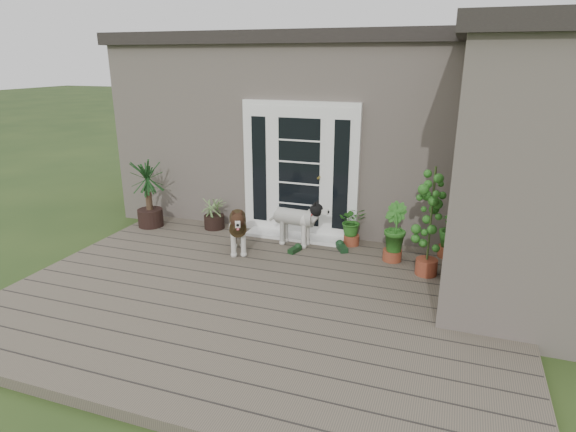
% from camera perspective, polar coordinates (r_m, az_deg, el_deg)
% --- Properties ---
extents(deck, '(6.20, 4.60, 0.12)m').
position_cam_1_polar(deck, '(6.07, -3.40, -9.64)').
color(deck, '#6B5B4C').
rests_on(deck, ground).
extents(house_main, '(7.40, 4.00, 3.10)m').
position_cam_1_polar(house_main, '(9.52, 6.48, 9.98)').
color(house_main, '#665E54').
rests_on(house_main, ground).
extents(roof_main, '(7.60, 4.20, 0.20)m').
position_cam_1_polar(roof_main, '(9.43, 6.86, 19.95)').
color(roof_main, '#2D2826').
rests_on(roof_main, house_main).
extents(house_wing, '(1.60, 2.40, 3.10)m').
position_cam_1_polar(house_wing, '(6.23, 26.22, 3.90)').
color(house_wing, '#665E54').
rests_on(house_wing, ground).
extents(roof_wing, '(1.80, 2.60, 0.20)m').
position_cam_1_polar(roof_wing, '(6.09, 28.49, 19.08)').
color(roof_wing, '#2D2826').
rests_on(roof_wing, house_wing).
extents(door_unit, '(1.90, 0.14, 2.15)m').
position_cam_1_polar(door_unit, '(7.69, 1.41, 5.45)').
color(door_unit, white).
rests_on(door_unit, deck).
extents(door_step, '(1.60, 0.40, 0.05)m').
position_cam_1_polar(door_step, '(7.81, 0.89, -2.39)').
color(door_step, white).
rests_on(door_step, deck).
extents(brindle_dog, '(0.65, 0.87, 0.67)m').
position_cam_1_polar(brindle_dog, '(7.17, -5.94, -1.76)').
color(brindle_dog, '#362813').
rests_on(brindle_dog, deck).
extents(white_dog, '(0.82, 0.41, 0.66)m').
position_cam_1_polar(white_dog, '(7.41, 0.83, -1.02)').
color(white_dog, silver).
rests_on(white_dog, deck).
extents(spider_plant, '(0.67, 0.67, 0.61)m').
position_cam_1_polar(spider_plant, '(8.24, -8.78, 0.57)').
color(spider_plant, '#9DB06C').
rests_on(spider_plant, deck).
extents(yucca, '(0.98, 0.98, 1.17)m').
position_cam_1_polar(yucca, '(8.52, -16.22, 2.61)').
color(yucca, black).
rests_on(yucca, deck).
extents(herb_a, '(0.53, 0.53, 0.54)m').
position_cam_1_polar(herb_a, '(7.50, 7.57, -1.46)').
color(herb_a, '#1E5F1B').
rests_on(herb_a, deck).
extents(herb_b, '(0.58, 0.58, 0.63)m').
position_cam_1_polar(herb_b, '(7.00, 12.35, -2.77)').
color(herb_b, '#1C621E').
rests_on(herb_b, deck).
extents(herb_c, '(0.44, 0.44, 0.62)m').
position_cam_1_polar(herb_c, '(7.36, 18.63, -2.35)').
color(herb_c, '#1B601C').
rests_on(herb_c, deck).
extents(sapling, '(0.47, 0.47, 1.53)m').
position_cam_1_polar(sapling, '(6.51, 16.55, -0.49)').
color(sapling, '#2A5D1A').
rests_on(sapling, deck).
extents(clog_left, '(0.31, 0.37, 0.10)m').
position_cam_1_polar(clog_left, '(7.35, 6.39, -3.65)').
color(clog_left, '#143219').
rests_on(clog_left, deck).
extents(clog_right, '(0.21, 0.32, 0.09)m').
position_cam_1_polar(clog_right, '(7.24, 0.81, -3.93)').
color(clog_right, black).
rests_on(clog_right, deck).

